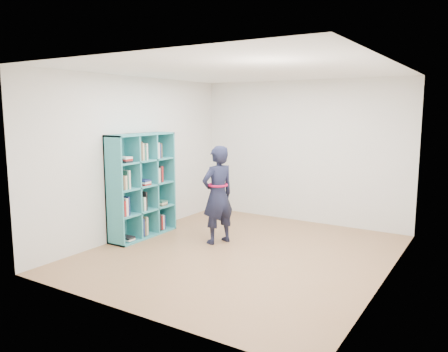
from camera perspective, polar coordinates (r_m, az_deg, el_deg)
The scene contains 9 objects.
floor at distance 6.46m, azimuth 2.23°, elevation -10.02°, with size 4.50×4.50×0.00m, color #936A43.
ceiling at distance 6.14m, azimuth 2.37°, elevation 13.63°, with size 4.50×4.50×0.00m, color white.
wall_left at distance 7.36m, azimuth -11.36°, elevation 2.50°, with size 0.02×4.50×2.60m, color silver.
wall_right at distance 5.47m, azimuth 20.81°, elevation 0.04°, with size 0.02×4.50×2.60m, color silver.
wall_back at distance 8.19m, azimuth 10.15°, elevation 3.13°, with size 4.00×0.02×2.60m, color silver.
wall_front at distance 4.38m, azimuth -12.49°, elevation -1.61°, with size 4.00×0.02×2.60m, color silver.
bookshelf at distance 7.24m, azimuth -10.84°, elevation -1.35°, with size 0.37×1.27×1.69m.
person at distance 6.75m, azimuth -0.81°, elevation -2.46°, with size 0.55×0.65×1.53m.
smartphone at distance 6.91m, azimuth -0.82°, elevation -1.38°, with size 0.02×0.11×0.13m.
Camera 1 is at (3.03, -5.32, 2.06)m, focal length 35.00 mm.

